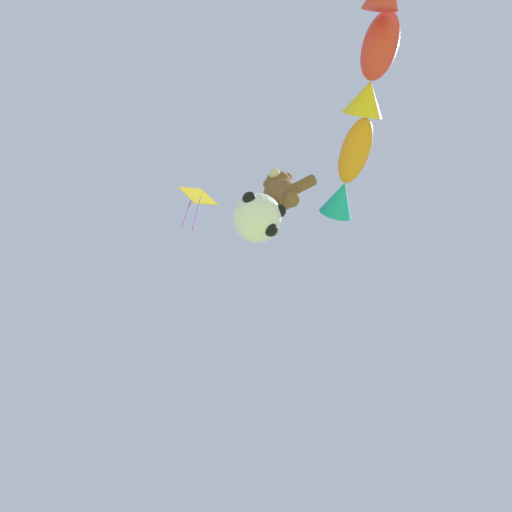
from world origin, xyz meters
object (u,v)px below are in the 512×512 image
object	(u,v)px
soccer_ball_kite	(258,218)
diamond_kite	(198,198)
teddy_bear_kite	(279,191)
fish_kite_tangerine	(347,176)
fish_kite_crimson	(373,74)

from	to	relation	value
soccer_ball_kite	diamond_kite	world-z (taller)	diamond_kite
teddy_bear_kite	soccer_ball_kite	world-z (taller)	teddy_bear_kite
diamond_kite	fish_kite_tangerine	bearing A→B (deg)	0.83
fish_kite_crimson	soccer_ball_kite	bearing A→B (deg)	155.46
soccer_ball_kite	diamond_kite	xyz separation A→B (m)	(-2.22, 0.43, 4.22)
teddy_bear_kite	fish_kite_crimson	distance (m)	3.40
fish_kite_tangerine	teddy_bear_kite	bearing A→B (deg)	-172.12
teddy_bear_kite	fish_kite_crimson	size ratio (longest dim) A/B	0.85
fish_kite_tangerine	diamond_kite	distance (m)	4.96
teddy_bear_kite	diamond_kite	bearing A→B (deg)	176.34
soccer_ball_kite	fish_kite_tangerine	distance (m)	3.04
teddy_bear_kite	diamond_kite	world-z (taller)	diamond_kite
fish_kite_tangerine	fish_kite_crimson	distance (m)	2.34
fish_kite_tangerine	fish_kite_crimson	xyz separation A→B (m)	(1.11, -2.02, 0.43)
diamond_kite	fish_kite_crimson	bearing A→B (deg)	-19.37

